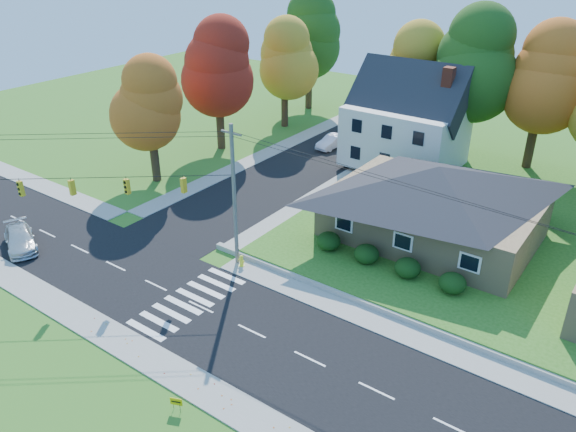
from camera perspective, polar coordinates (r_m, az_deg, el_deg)
name	(u,v)px	position (r m, az deg, el deg)	size (l,w,h in m)	color
ground	(201,307)	(35.08, -8.84, -9.13)	(120.00, 120.00, 0.00)	#3D7923
road_main	(201,307)	(35.07, -8.84, -9.12)	(90.00, 8.00, 0.02)	black
road_cross	(321,156)	(57.63, 3.40, 6.07)	(8.00, 44.00, 0.02)	black
sidewalk_north	(253,271)	(38.08, -3.63, -5.58)	(90.00, 2.00, 0.08)	#9C9A90
sidewalk_south	(137,351)	(32.53, -15.09, -13.09)	(90.00, 2.00, 0.08)	#9C9A90
lawn	(519,230)	(45.99, 22.38, -1.35)	(30.00, 30.00, 0.50)	#3D7923
ranch_house	(435,201)	(41.52, 14.69, 1.51)	(14.60, 10.60, 5.40)	tan
colonial_house	(407,122)	(54.26, 11.95, 9.31)	(10.40, 8.40, 9.60)	silver
hedge_row	(387,261)	(37.57, 9.98, -4.50)	(10.70, 1.70, 1.27)	#163A10
traffic_infrastructure	(209,224)	(33.28, -8.04, -0.76)	(38.10, 10.66, 10.00)	#666059
tree_lot_0	(417,68)	(59.46, 12.99, 14.45)	(6.72, 6.72, 12.51)	#3F2A19
tree_lot_1	(475,64)	(56.24, 18.44, 14.46)	(7.84, 7.84, 14.60)	#3F2A19
tree_lot_2	(544,78)	(55.85, 24.59, 12.66)	(7.28, 7.28, 13.56)	#3F2A19
tree_west_0	(149,104)	(50.96, -13.98, 10.98)	(6.16, 6.16, 11.47)	#3F2A19
tree_west_1	(217,67)	(58.07, -7.21, 14.77)	(7.28, 7.28, 13.56)	#3F2A19
tree_west_2	(285,59)	(65.14, -0.35, 15.70)	(6.72, 6.72, 12.51)	#3F2A19
tree_west_3	(310,35)	(72.51, 2.22, 17.87)	(7.84, 7.84, 14.60)	#3F2A19
silver_sedan	(20,239)	(44.78, -25.57, -2.13)	(1.92, 4.72, 1.37)	silver
white_car	(332,142)	(59.91, 4.51, 7.55)	(1.44, 4.12, 1.36)	silver
fire_hydrant	(242,261)	(38.44, -4.74, -4.61)	(0.51, 0.39, 0.89)	yellow
yard_sign	(176,402)	(28.51, -11.29, -18.04)	(0.58, 0.27, 0.77)	black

